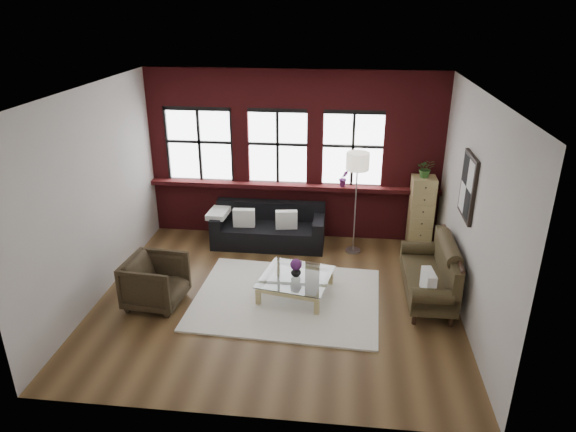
# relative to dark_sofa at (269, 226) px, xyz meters

# --- Properties ---
(floor) EXTENTS (5.50, 5.50, 0.00)m
(floor) POSITION_rel_dark_sofa_xyz_m (0.41, -1.90, -0.38)
(floor) COLOR #4D351C
(floor) RESTS_ON ground
(ceiling) EXTENTS (5.50, 5.50, 0.00)m
(ceiling) POSITION_rel_dark_sofa_xyz_m (0.41, -1.90, 2.82)
(ceiling) COLOR white
(ceiling) RESTS_ON ground
(wall_back) EXTENTS (5.50, 0.00, 5.50)m
(wall_back) POSITION_rel_dark_sofa_xyz_m (0.41, 0.60, 1.22)
(wall_back) COLOR beige
(wall_back) RESTS_ON ground
(wall_front) EXTENTS (5.50, 0.00, 5.50)m
(wall_front) POSITION_rel_dark_sofa_xyz_m (0.41, -4.40, 1.22)
(wall_front) COLOR beige
(wall_front) RESTS_ON ground
(wall_left) EXTENTS (0.00, 5.00, 5.00)m
(wall_left) POSITION_rel_dark_sofa_xyz_m (-2.34, -1.90, 1.22)
(wall_left) COLOR beige
(wall_left) RESTS_ON ground
(wall_right) EXTENTS (0.00, 5.00, 5.00)m
(wall_right) POSITION_rel_dark_sofa_xyz_m (3.16, -1.90, 1.22)
(wall_right) COLOR beige
(wall_right) RESTS_ON ground
(brick_backwall) EXTENTS (5.50, 0.12, 3.20)m
(brick_backwall) POSITION_rel_dark_sofa_xyz_m (0.41, 0.54, 1.22)
(brick_backwall) COLOR maroon
(brick_backwall) RESTS_ON floor
(sill_ledge) EXTENTS (5.50, 0.30, 0.08)m
(sill_ledge) POSITION_rel_dark_sofa_xyz_m (0.41, 0.45, 0.66)
(sill_ledge) COLOR maroon
(sill_ledge) RESTS_ON brick_backwall
(window_left) EXTENTS (1.38, 0.10, 1.50)m
(window_left) POSITION_rel_dark_sofa_xyz_m (-1.39, 0.55, 1.37)
(window_left) COLOR black
(window_left) RESTS_ON brick_backwall
(window_mid) EXTENTS (1.38, 0.10, 1.50)m
(window_mid) POSITION_rel_dark_sofa_xyz_m (0.11, 0.55, 1.37)
(window_mid) COLOR black
(window_mid) RESTS_ON brick_backwall
(window_right) EXTENTS (1.38, 0.10, 1.50)m
(window_right) POSITION_rel_dark_sofa_xyz_m (1.51, 0.55, 1.37)
(window_right) COLOR black
(window_right) RESTS_ON brick_backwall
(wall_poster) EXTENTS (0.05, 0.74, 0.94)m
(wall_poster) POSITION_rel_dark_sofa_xyz_m (3.13, -1.60, 1.47)
(wall_poster) COLOR black
(wall_poster) RESTS_ON wall_right
(shag_rug) EXTENTS (2.94, 2.37, 0.03)m
(shag_rug) POSITION_rel_dark_sofa_xyz_m (0.56, -1.91, -0.36)
(shag_rug) COLOR white
(shag_rug) RESTS_ON floor
(dark_sofa) EXTENTS (2.09, 0.85, 0.76)m
(dark_sofa) POSITION_rel_dark_sofa_xyz_m (0.00, 0.00, 0.00)
(dark_sofa) COLOR black
(dark_sofa) RESTS_ON floor
(pillow_a) EXTENTS (0.41, 0.16, 0.34)m
(pillow_a) POSITION_rel_dark_sofa_xyz_m (-0.45, -0.10, 0.19)
(pillow_a) COLOR white
(pillow_a) RESTS_ON dark_sofa
(pillow_b) EXTENTS (0.42, 0.20, 0.34)m
(pillow_b) POSITION_rel_dark_sofa_xyz_m (0.35, -0.10, 0.19)
(pillow_b) COLOR white
(pillow_b) RESTS_ON dark_sofa
(vintage_settee) EXTENTS (0.77, 1.73, 0.92)m
(vintage_settee) POSITION_rel_dark_sofa_xyz_m (2.71, -1.62, 0.08)
(vintage_settee) COLOR #362D19
(vintage_settee) RESTS_ON floor
(pillow_settee) EXTENTS (0.18, 0.39, 0.34)m
(pillow_settee) POSITION_rel_dark_sofa_xyz_m (2.63, -2.15, 0.20)
(pillow_settee) COLOR white
(pillow_settee) RESTS_ON vintage_settee
(armchair) EXTENTS (0.91, 0.89, 0.76)m
(armchair) POSITION_rel_dark_sofa_xyz_m (-1.40, -2.25, 0.00)
(armchair) COLOR black
(armchair) RESTS_ON floor
(coffee_table) EXTENTS (1.22, 1.22, 0.35)m
(coffee_table) POSITION_rel_dark_sofa_xyz_m (0.69, -1.77, -0.21)
(coffee_table) COLOR tan
(coffee_table) RESTS_ON shag_rug
(vase) EXTENTS (0.16, 0.16, 0.17)m
(vase) POSITION_rel_dark_sofa_xyz_m (0.69, -1.77, 0.04)
(vase) COLOR #B2B2B2
(vase) RESTS_ON coffee_table
(flowers) EXTENTS (0.18, 0.18, 0.18)m
(flowers) POSITION_rel_dark_sofa_xyz_m (0.69, -1.77, 0.16)
(flowers) COLOR #60246B
(flowers) RESTS_ON vase
(drawer_chest) EXTENTS (0.42, 0.42, 1.38)m
(drawer_chest) POSITION_rel_dark_sofa_xyz_m (2.81, 0.20, 0.31)
(drawer_chest) COLOR tan
(drawer_chest) RESTS_ON floor
(potted_plant_top) EXTENTS (0.32, 0.28, 0.34)m
(potted_plant_top) POSITION_rel_dark_sofa_xyz_m (2.81, 0.20, 1.17)
(potted_plant_top) COLOR #2D5923
(potted_plant_top) RESTS_ON drawer_chest
(floor_lamp) EXTENTS (0.40, 0.40, 2.04)m
(floor_lamp) POSITION_rel_dark_sofa_xyz_m (1.59, -0.13, 0.64)
(floor_lamp) COLOR #A5A5A8
(floor_lamp) RESTS_ON floor
(sill_plant) EXTENTS (0.21, 0.19, 0.32)m
(sill_plant) POSITION_rel_dark_sofa_xyz_m (1.37, 0.42, 0.86)
(sill_plant) COLOR #60246B
(sill_plant) RESTS_ON sill_ledge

